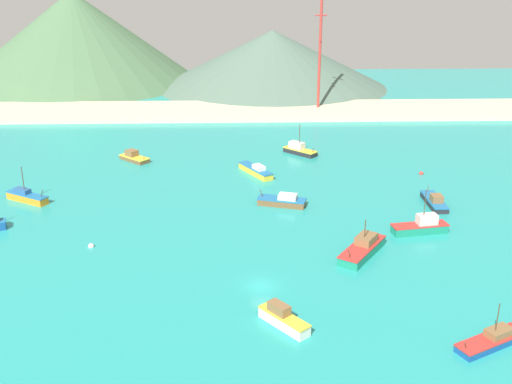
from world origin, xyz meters
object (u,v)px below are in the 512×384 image
object	(u,v)px
fishing_boat_4	(363,248)
fishing_boat_5	(492,340)
buoy_0	(91,246)
buoy_1	(421,173)
fishing_boat_8	(283,318)
fishing_boat_11	(283,201)
fishing_boat_2	(421,226)
fishing_boat_6	(435,201)
fishing_boat_10	(27,197)
fishing_boat_3	(134,157)
fishing_boat_7	(256,170)
radio_tower	(320,53)
fishing_boat_1	(299,150)

from	to	relation	value
fishing_boat_4	fishing_boat_5	world-z (taller)	fishing_boat_4
buoy_0	buoy_1	world-z (taller)	buoy_0
fishing_boat_8	fishing_boat_11	distance (m)	38.17
fishing_boat_8	fishing_boat_2	bearing A→B (deg)	47.19
fishing_boat_6	buoy_1	size ratio (longest dim) A/B	10.12
fishing_boat_10	buoy_0	distance (m)	24.89
fishing_boat_5	fishing_boat_6	distance (m)	42.41
fishing_boat_3	fishing_boat_11	distance (m)	40.41
fishing_boat_10	buoy_0	xyz separation A→B (m)	(15.76, -19.26, -0.75)
fishing_boat_7	radio_tower	bearing A→B (deg)	70.39
fishing_boat_1	fishing_boat_3	bearing A→B (deg)	-174.00
fishing_boat_5	buoy_1	xyz separation A→B (m)	(8.59, 58.48, -0.52)
fishing_boat_11	buoy_0	distance (m)	34.31
buoy_1	fishing_boat_1	bearing A→B (deg)	148.25
fishing_boat_6	radio_tower	world-z (taller)	radio_tower
fishing_boat_4	fishing_boat_10	distance (m)	61.00
fishing_boat_6	buoy_1	xyz separation A→B (m)	(2.38, 16.53, -0.57)
fishing_boat_4	fishing_boat_5	distance (m)	25.28
fishing_boat_3	fishing_boat_8	xyz separation A→B (m)	(27.81, -64.62, 0.24)
buoy_0	buoy_1	xyz separation A→B (m)	(59.69, 31.82, -0.00)
fishing_boat_4	fishing_boat_6	xyz separation A→B (m)	(16.50, 18.86, -0.24)
fishing_boat_10	radio_tower	distance (m)	92.71
fishing_boat_10	buoy_0	bearing A→B (deg)	-50.71
fishing_boat_1	fishing_boat_2	size ratio (longest dim) A/B	0.81
fishing_boat_4	fishing_boat_6	size ratio (longest dim) A/B	1.17
fishing_boat_3	fishing_boat_4	world-z (taller)	fishing_boat_4
fishing_boat_2	fishing_boat_5	world-z (taller)	fishing_boat_2
fishing_boat_7	buoy_1	xyz separation A→B (m)	(33.63, -0.95, -0.67)
fishing_boat_3	fishing_boat_10	bearing A→B (deg)	-123.83
radio_tower	buoy_1	bearing A→B (deg)	-75.54
fishing_boat_4	fishing_boat_11	bearing A→B (deg)	118.15
fishing_boat_6	fishing_boat_10	world-z (taller)	fishing_boat_10
fishing_boat_11	fishing_boat_10	bearing A→B (deg)	175.98
fishing_boat_4	fishing_boat_11	distance (m)	22.22
fishing_boat_6	fishing_boat_7	bearing A→B (deg)	150.78
fishing_boat_5	fishing_boat_3	bearing A→B (deg)	126.51
fishing_boat_7	fishing_boat_2	bearing A→B (deg)	-48.61
fishing_boat_8	fishing_boat_11	bearing A→B (deg)	86.01
fishing_boat_2	fishing_boat_6	distance (m)	12.85
fishing_boat_4	fishing_boat_7	size ratio (longest dim) A/B	1.07
fishing_boat_6	fishing_boat_8	xyz separation A→B (m)	(-29.64, -37.34, 0.27)
fishing_boat_4	fishing_boat_1	bearing A→B (deg)	95.32
fishing_boat_1	fishing_boat_5	xyz separation A→B (m)	(14.94, -73.04, -0.30)
fishing_boat_1	fishing_boat_10	distance (m)	58.58
fishing_boat_3	buoy_0	bearing A→B (deg)	-89.81
fishing_boat_4	buoy_1	bearing A→B (deg)	61.93
fishing_boat_3	fishing_boat_11	size ratio (longest dim) A/B	0.81
fishing_boat_7	fishing_boat_10	xyz separation A→B (m)	(-41.82, -13.50, 0.08)
fishing_boat_2	fishing_boat_7	distance (m)	38.64
fishing_boat_1	fishing_boat_11	xyz separation A→B (m)	(-5.83, -30.36, -0.16)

